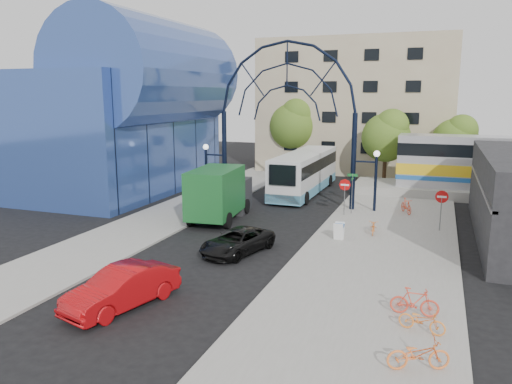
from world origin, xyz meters
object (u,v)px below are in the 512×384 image
at_px(city_bus, 305,172).
at_px(green_truck, 220,193).
at_px(gateway_arch, 287,90).
at_px(street_name_sign, 352,185).
at_px(black_suv, 237,241).
at_px(red_sedan, 122,288).
at_px(bike_near_b, 406,206).
at_px(sandwich_board, 339,229).
at_px(tree_north_a, 387,135).
at_px(do_not_enter_sign, 442,201).
at_px(bike_near_a, 374,226).
at_px(bike_far_c, 418,354).
at_px(bike_far_a, 422,320).
at_px(tree_north_b, 295,123).
at_px(bike_far_b, 415,302).
at_px(tree_north_c, 457,139).
at_px(stop_sign, 345,188).

bearing_deg(city_bus, green_truck, -104.92).
relative_size(gateway_arch, street_name_sign, 4.87).
height_order(black_suv, red_sedan, red_sedan).
bearing_deg(street_name_sign, bike_near_b, 20.81).
relative_size(sandwich_board, tree_north_a, 0.14).
bearing_deg(do_not_enter_sign, sandwich_board, -143.32).
xyz_separation_m(gateway_arch, bike_near_a, (7.29, -6.00, -8.02)).
bearing_deg(bike_far_c, sandwich_board, -0.38).
bearing_deg(gateway_arch, bike_far_a, -60.13).
height_order(do_not_enter_sign, tree_north_b, tree_north_b).
bearing_deg(red_sedan, black_suv, 93.68).
xyz_separation_m(bike_near_a, bike_near_b, (1.48, 5.96, 0.10)).
distance_m(street_name_sign, bike_far_c, 20.18).
distance_m(tree_north_a, city_bus, 9.40).
relative_size(bike_far_a, bike_far_b, 0.91).
height_order(red_sedan, bike_far_c, red_sedan).
relative_size(tree_north_a, city_bus, 0.56).
height_order(street_name_sign, bike_far_c, street_name_sign).
height_order(tree_north_c, black_suv, tree_north_c).
height_order(stop_sign, black_suv, stop_sign).
bearing_deg(gateway_arch, tree_north_c, 48.96).
relative_size(tree_north_a, red_sedan, 1.43).
bearing_deg(bike_near_b, red_sedan, -141.66).
height_order(sandwich_board, green_truck, green_truck).
xyz_separation_m(bike_far_a, bike_far_b, (-0.32, 1.30, 0.11)).
bearing_deg(red_sedan, bike_far_a, 23.88).
bearing_deg(bike_far_a, green_truck, 60.14).
distance_m(city_bus, bike_far_b, 24.42).
relative_size(stop_sign, sandwich_board, 2.53).
relative_size(stop_sign, bike_far_b, 1.39).
relative_size(gateway_arch, bike_far_c, 7.14).
relative_size(stop_sign, tree_north_c, 0.38).
distance_m(sandwich_board, bike_near_a, 2.64).
distance_m(stop_sign, red_sedan, 18.72).
bearing_deg(red_sedan, bike_far_c, 10.66).
distance_m(street_name_sign, sandwich_board, 6.78).
distance_m(tree_north_a, bike_far_c, 33.28).
distance_m(tree_north_a, tree_north_c, 6.33).
distance_m(stop_sign, bike_far_b, 15.92).
distance_m(gateway_arch, tree_north_c, 18.95).
relative_size(gateway_arch, red_sedan, 2.79).
xyz_separation_m(city_bus, black_suv, (0.87, -17.26, -1.16)).
bearing_deg(tree_north_a, bike_far_a, -81.79).
bearing_deg(bike_near_a, tree_north_c, 71.22).
height_order(stop_sign, red_sedan, stop_sign).
height_order(do_not_enter_sign, bike_far_c, do_not_enter_sign).
height_order(stop_sign, bike_far_a, stop_sign).
bearing_deg(do_not_enter_sign, black_suv, -141.56).
xyz_separation_m(tree_north_b, bike_near_a, (11.17, -21.93, -4.73)).
relative_size(sandwich_board, red_sedan, 0.20).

